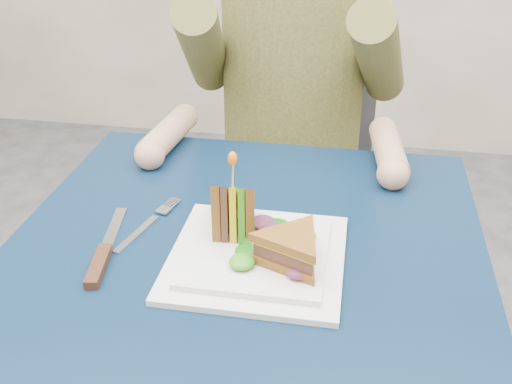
% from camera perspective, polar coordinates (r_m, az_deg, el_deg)
% --- Properties ---
extents(table, '(0.75, 0.75, 0.73)m').
position_cam_1_polar(table, '(1.00, -1.01, -8.64)').
color(table, black).
rests_on(table, ground).
extents(chair, '(0.42, 0.40, 0.93)m').
position_cam_1_polar(chair, '(1.66, 3.67, 3.52)').
color(chair, '#47474C').
rests_on(chair, ground).
extents(diner, '(0.54, 0.59, 0.74)m').
position_cam_1_polar(diner, '(1.42, 3.61, 15.18)').
color(diner, brown).
rests_on(diner, chair).
extents(plate, '(0.26, 0.26, 0.02)m').
position_cam_1_polar(plate, '(0.90, 0.08, -6.07)').
color(plate, white).
rests_on(plate, table).
extents(sandwich_flat, '(0.16, 0.16, 0.05)m').
position_cam_1_polar(sandwich_flat, '(0.86, 3.43, -5.43)').
color(sandwich_flat, brown).
rests_on(sandwich_flat, plate).
extents(sandwich_upright, '(0.09, 0.15, 0.15)m').
position_cam_1_polar(sandwich_upright, '(0.92, -2.14, -1.91)').
color(sandwich_upright, brown).
rests_on(sandwich_upright, plate).
extents(fork, '(0.06, 0.18, 0.01)m').
position_cam_1_polar(fork, '(1.00, -10.37, -3.12)').
color(fork, silver).
rests_on(fork, table).
extents(knife, '(0.06, 0.22, 0.02)m').
position_cam_1_polar(knife, '(0.93, -14.49, -6.15)').
color(knife, silver).
rests_on(knife, table).
extents(toothpick, '(0.01, 0.01, 0.06)m').
position_cam_1_polar(toothpick, '(0.89, -2.21, 1.59)').
color(toothpick, tan).
rests_on(toothpick, sandwich_upright).
extents(toothpick_frill, '(0.01, 0.01, 0.02)m').
position_cam_1_polar(toothpick_frill, '(0.88, -2.25, 3.21)').
color(toothpick_frill, orange).
rests_on(toothpick_frill, sandwich_upright).
extents(lettuce_spill, '(0.15, 0.13, 0.02)m').
position_cam_1_polar(lettuce_spill, '(0.90, 0.50, -4.65)').
color(lettuce_spill, '#337A14').
rests_on(lettuce_spill, plate).
extents(onion_ring, '(0.04, 0.04, 0.02)m').
position_cam_1_polar(onion_ring, '(0.89, 1.09, -4.62)').
color(onion_ring, '#9E4C7A').
rests_on(onion_ring, plate).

